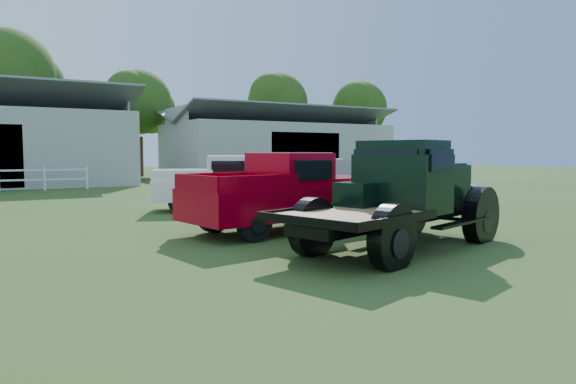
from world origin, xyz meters
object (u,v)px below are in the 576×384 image
red_pickup (286,191)px  misc_car_grey (345,173)px  misc_car_blue (254,175)px  vintage_flatbed (399,195)px  white_pickup (225,183)px

red_pickup → misc_car_grey: bearing=39.1°
red_pickup → misc_car_blue: bearing=58.1°
red_pickup → vintage_flatbed: bearing=-87.2°
red_pickup → misc_car_grey: size_ratio=1.12×
red_pickup → misc_car_blue: (4.39, 10.73, -0.11)m
vintage_flatbed → white_pickup: 8.03m
white_pickup → misc_car_grey: size_ratio=1.02×
misc_car_blue → misc_car_grey: 6.26m
red_pickup → misc_car_blue: red_pickup is taller
misc_car_grey → red_pickup: bearing=148.4°
red_pickup → white_pickup: bearing=74.9°
vintage_flatbed → misc_car_grey: (9.82, 15.17, -0.29)m
misc_car_grey → vintage_flatbed: bearing=156.8°
misc_car_blue → misc_car_grey: size_ratio=1.06×
red_pickup → misc_car_blue: 11.59m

